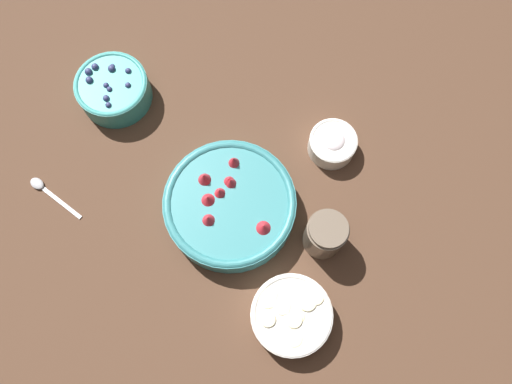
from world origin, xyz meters
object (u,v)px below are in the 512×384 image
(bowl_strawberries, at_px, (230,205))
(bowl_blueberries, at_px, (113,89))
(bowl_bananas, at_px, (291,315))
(jar_chocolate, at_px, (325,235))
(bowl_cream, at_px, (333,143))

(bowl_strawberries, height_order, bowl_blueberries, bowl_strawberries)
(bowl_strawberries, distance_m, bowl_blueberries, 0.36)
(bowl_bananas, height_order, jar_chocolate, jar_chocolate)
(bowl_strawberries, relative_size, bowl_bananas, 1.72)
(bowl_strawberries, xyz_separation_m, jar_chocolate, (-0.19, 0.02, 0.01))
(bowl_bananas, height_order, bowl_cream, bowl_bananas)
(bowl_cream, height_order, jar_chocolate, jar_chocolate)
(bowl_strawberries, xyz_separation_m, bowl_cream, (-0.18, -0.18, -0.01))
(bowl_blueberries, relative_size, bowl_bananas, 1.02)
(jar_chocolate, bearing_deg, bowl_cream, -84.82)
(bowl_bananas, distance_m, bowl_cream, 0.36)
(bowl_cream, distance_m, jar_chocolate, 0.20)
(bowl_bananas, xyz_separation_m, bowl_cream, (-0.01, -0.36, -0.00))
(bowl_bananas, bearing_deg, bowl_strawberries, -48.37)
(bowl_blueberries, bearing_deg, bowl_cream, 178.02)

